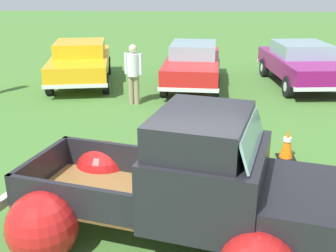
{
  "coord_description": "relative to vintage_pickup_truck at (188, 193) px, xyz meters",
  "views": [
    {
      "loc": [
        0.35,
        -5.16,
        3.56
      ],
      "look_at": [
        0.0,
        1.78,
        1.04
      ],
      "focal_mm": 44.62,
      "sensor_mm": 36.0,
      "label": 1
    }
  ],
  "objects": [
    {
      "name": "show_car_2",
      "position": [
        3.77,
        9.12,
        0.03
      ],
      "size": [
        2.33,
        4.64,
        1.43
      ],
      "rotation": [
        0.0,
        0.0,
        -1.48
      ],
      "color": "black",
      "rests_on": "ground"
    },
    {
      "name": "show_car_0",
      "position": [
        -3.75,
        9.01,
        0.03
      ],
      "size": [
        2.61,
        4.62,
        1.43
      ],
      "rotation": [
        0.0,
        0.0,
        -1.41
      ],
      "color": "black",
      "rests_on": "ground"
    },
    {
      "name": "lane_cone_0",
      "position": [
        2.01,
        2.93,
        -0.45
      ],
      "size": [
        0.36,
        0.36,
        0.63
      ],
      "color": "black",
      "rests_on": "ground"
    },
    {
      "name": "ground_plane",
      "position": [
        -0.38,
        0.1,
        -0.76
      ],
      "size": [
        80.0,
        80.0,
        0.0
      ],
      "primitive_type": "plane",
      "color": "#477A33"
    },
    {
      "name": "show_car_1",
      "position": [
        0.11,
        8.87,
        0.02
      ],
      "size": [
        2.05,
        4.66,
        1.43
      ],
      "rotation": [
        0.0,
        0.0,
        -1.63
      ],
      "color": "black",
      "rests_on": "ground"
    },
    {
      "name": "spectator_0",
      "position": [
        -1.6,
        6.59,
        0.24
      ],
      "size": [
        0.54,
        0.4,
        1.74
      ],
      "rotation": [
        0.0,
        0.0,
        1.37
      ],
      "color": "gray",
      "rests_on": "ground"
    },
    {
      "name": "vintage_pickup_truck",
      "position": [
        0.0,
        0.0,
        0.0
      ],
      "size": [
        4.96,
        3.63,
        1.96
      ],
      "rotation": [
        0.0,
        0.0,
        -0.26
      ],
      "color": "black",
      "rests_on": "ground"
    }
  ]
}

